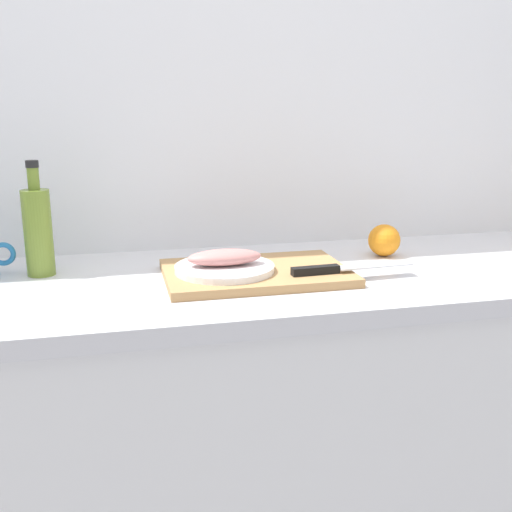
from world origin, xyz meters
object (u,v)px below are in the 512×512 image
fish_fillet (224,257)px  olive_oil_bottle (38,230)px  white_plate (225,268)px  chef_knife (337,269)px  cutting_board (256,273)px

fish_fillet → olive_oil_bottle: 0.44m
white_plate → chef_knife: (0.24, -0.07, 0.00)m
white_plate → chef_knife: 0.25m
cutting_board → chef_knife: (0.17, -0.07, 0.02)m
white_plate → chef_knife: bearing=-15.2°
cutting_board → olive_oil_bottle: size_ratio=1.58×
cutting_board → white_plate: bearing=-174.8°
white_plate → olive_oil_bottle: size_ratio=0.85×
cutting_board → olive_oil_bottle: (-0.48, 0.14, 0.10)m
fish_fillet → chef_knife: (0.24, -0.07, -0.02)m
cutting_board → white_plate: (-0.07, -0.01, 0.02)m
olive_oil_bottle → white_plate: bearing=-19.3°
chef_knife → olive_oil_bottle: 0.69m
white_plate → cutting_board: bearing=5.2°
fish_fillet → white_plate: bearing=0.0°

